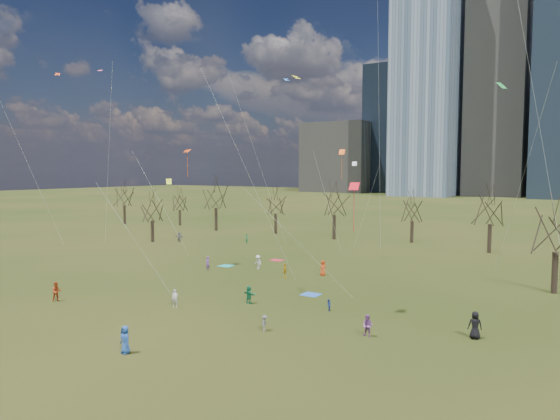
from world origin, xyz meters
The scene contains 21 objects.
ground centered at (0.00, 0.00, 0.00)m, with size 500.00×500.00×0.00m, color black.
downtown_skyline centered at (-2.43, 210.64, 39.01)m, with size 212.50×78.00×118.00m.
bare_tree_row centered at (-0.09, 37.22, 6.12)m, with size 113.04×29.80×9.50m.
blanket_teal centered at (-7.73, 12.40, 0.01)m, with size 1.60×1.50×0.03m, color teal.
blanket_navy centered at (7.27, 5.65, 0.01)m, with size 1.60×1.50×0.03m, color blue.
blanket_crimson centered at (-4.66, 18.70, 0.01)m, with size 1.60×1.50×0.03m, color red.
person_0 centered at (4.50, -13.26, 0.87)m, with size 0.86×0.56×1.75m, color #244E9D.
person_1 centered at (-0.30, -3.94, 0.74)m, with size 0.54×0.36×1.49m, color silver.
person_2 centered at (-10.26, -7.98, 0.85)m, with size 0.83×0.64×1.70m, color #AC3C18.
person_3 centered at (9.39, -5.10, 0.57)m, with size 0.73×0.42×1.14m, color #5A5B5F.
person_4 centered at (1.62, 10.40, 0.76)m, with size 0.89×0.37×1.53m, color gold.
person_5 centered at (4.22, 0.24, 0.76)m, with size 1.41×0.45×1.52m, color #1B7C4E.
person_6 centered at (22.28, 1.00, 0.93)m, with size 0.91×0.59×1.87m, color black.
person_7 centered at (-7.94, 9.24, 0.81)m, with size 0.59×0.39×1.61m, color #794E9C.
person_8 centered at (10.96, 1.80, 0.47)m, with size 0.46×0.36×0.95m, color navy.
person_9 centered at (-3.51, 12.87, 0.81)m, with size 1.04×0.60×1.61m, color silver.
person_11 centered at (-26.17, 23.97, 0.80)m, with size 1.49×0.47×1.60m, color #5C5B60.
person_12 centered at (4.43, 13.62, 0.83)m, with size 0.81×0.53×1.66m, color #DD4918.
person_13 centered at (-16.15, 28.19, 0.77)m, with size 0.56×0.37×1.53m, color #197040.
person_14 centered at (16.04, -2.50, 0.77)m, with size 0.75×0.59×1.55m, color #8C4C99.
kites_airborne centered at (2.02, 12.15, 13.83)m, with size 63.95×34.18×36.93m.
Camera 1 is at (28.48, -33.65, 11.28)m, focal length 32.00 mm.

